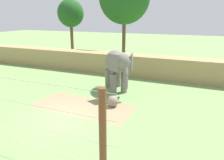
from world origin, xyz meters
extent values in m
plane|color=#759956|center=(0.00, 0.00, 0.00)|extent=(120.00, 120.00, 0.00)
cube|color=#937F5B|center=(0.18, 2.12, 0.00)|extent=(6.56, 3.18, 0.01)
cube|color=tan|center=(0.00, 10.76, 1.00)|extent=(36.00, 1.80, 1.99)
cylinder|color=slate|center=(1.70, 5.64, 0.75)|extent=(0.47, 0.47, 1.51)
cylinder|color=slate|center=(1.05, 5.12, 0.75)|extent=(0.47, 0.47, 1.51)
cylinder|color=slate|center=(0.73, 6.84, 0.75)|extent=(0.47, 0.47, 1.51)
cylinder|color=slate|center=(0.09, 6.32, 0.75)|extent=(0.47, 0.47, 1.51)
ellipsoid|color=slate|center=(0.89, 5.98, 2.24)|extent=(2.93, 3.12, 1.72)
ellipsoid|color=slate|center=(1.99, 4.61, 2.54)|extent=(1.59, 1.57, 1.24)
cube|color=slate|center=(2.42, 5.10, 2.54)|extent=(0.34, 0.97, 1.18)
cube|color=slate|center=(1.42, 4.29, 2.54)|extent=(0.92, 0.52, 1.18)
cylinder|color=slate|center=(2.28, 4.25, 2.09)|extent=(0.60, 0.63, 0.67)
cylinder|color=slate|center=(2.36, 4.15, 1.62)|extent=(0.46, 0.47, 0.63)
cylinder|color=slate|center=(2.41, 4.09, 1.18)|extent=(0.31, 0.31, 0.59)
cylinder|color=slate|center=(-0.09, 7.20, 2.13)|extent=(0.29, 0.32, 0.86)
sphere|color=gray|center=(1.95, 2.84, 0.36)|extent=(0.71, 0.71, 0.71)
cylinder|color=brown|center=(4.21, -3.40, 1.75)|extent=(0.25, 0.25, 3.50)
cylinder|color=#B7B7BC|center=(0.00, -3.40, 0.63)|extent=(9.42, 0.02, 0.02)
cylinder|color=#B7B7BC|center=(0.00, -3.40, 1.54)|extent=(9.42, 0.02, 0.02)
cylinder|color=#B7B7BC|center=(0.00, -3.40, 2.45)|extent=(9.42, 0.02, 0.02)
cylinder|color=#B7B7BC|center=(0.00, -3.40, 3.36)|extent=(9.42, 0.02, 0.02)
cylinder|color=brown|center=(-11.23, 18.63, 2.17)|extent=(0.44, 0.44, 4.34)
ellipsoid|color=#1E511E|center=(-11.23, 18.63, 5.93)|extent=(3.74, 3.74, 3.93)
cylinder|color=brown|center=(-2.67, 17.56, 2.57)|extent=(0.44, 0.44, 5.13)
camera|label=1|loc=(6.92, -9.03, 5.61)|focal=34.74mm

